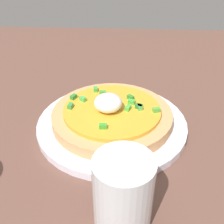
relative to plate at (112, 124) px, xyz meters
The scene contains 4 objects.
dining_table 5.69cm from the plate, 106.16° to the left, with size 128.08×89.86×2.74cm, color brown.
plate is the anchor object (origin of this frame).
pizza 2.21cm from the plate, 120.40° to the left, with size 22.39×22.39×5.95cm.
cup_far 20.52cm from the plate, behind, with size 7.39×7.39×10.25cm.
Camera 1 is at (-40.36, -7.47, 34.30)cm, focal length 43.62 mm.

